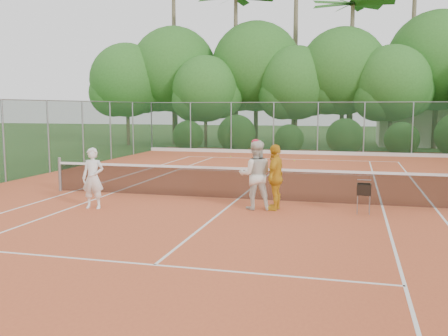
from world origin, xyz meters
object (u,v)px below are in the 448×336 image
Objects in this scene: player_center_grp at (255,175)px; player_yellow at (275,177)px; player_white at (93,178)px; ball_hopper at (364,190)px.

player_yellow is at bearing 6.71° from player_center_grp.
player_white is at bearing -69.76° from player_yellow.
player_center_grp is 0.53m from player_yellow.
player_center_grp reaches higher than ball_hopper.
player_yellow reaches higher than player_white.
player_center_grp is 1.07× the size of player_yellow.
player_center_grp is at bearing 6.53° from player_white.
ball_hopper is (2.28, 0.09, -0.26)m from player_yellow.
player_center_grp is at bearing 170.98° from ball_hopper.
player_yellow reaches higher than ball_hopper.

